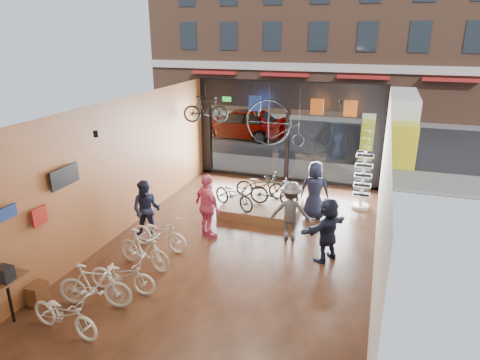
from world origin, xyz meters
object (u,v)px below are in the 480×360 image
at_px(box_truck, 389,126).
at_px(floor_bike_2, 122,275).
at_px(customer_3, 291,211).
at_px(sunglasses_rack, 363,180).
at_px(floor_bike_3, 144,250).
at_px(floor_bike_0, 64,314).
at_px(customer_1, 147,210).
at_px(display_bike_left, 234,195).
at_px(customer_2, 208,207).
at_px(street_car, 241,123).
at_px(customer_5, 328,229).
at_px(floor_bike_4, 159,233).
at_px(display_bike_right, 261,185).
at_px(floor_bike_1, 95,286).
at_px(display_bike_mid, 274,191).
at_px(hung_bike, 206,109).
at_px(penny_farthing, 278,125).
at_px(display_platform, 261,209).
at_px(customer_4, 315,190).

bearing_deg(box_truck, floor_bike_2, -111.90).
bearing_deg(customer_3, sunglasses_rack, -127.36).
relative_size(floor_bike_3, customer_3, 0.96).
bearing_deg(floor_bike_0, customer_1, 14.66).
relative_size(display_bike_left, customer_2, 0.87).
bearing_deg(street_car, sunglasses_rack, 40.37).
bearing_deg(customer_5, floor_bike_4, -45.33).
relative_size(floor_bike_2, customer_3, 0.93).
distance_m(box_truck, customer_5, 10.90).
bearing_deg(sunglasses_rack, street_car, 122.95).
relative_size(street_car, display_bike_right, 2.96).
xyz_separation_m(box_truck, floor_bike_4, (-5.68, -11.63, -0.94)).
height_order(floor_bike_1, display_bike_mid, display_bike_mid).
height_order(display_bike_mid, hung_bike, hung_bike).
distance_m(customer_2, penny_farthing, 4.43).
bearing_deg(floor_bike_4, customer_2, -36.19).
height_order(floor_bike_1, customer_3, customer_3).
bearing_deg(penny_farthing, customer_1, -119.40).
bearing_deg(display_bike_right, customer_3, -150.84).
bearing_deg(box_truck, floor_bike_1, -111.85).
xyz_separation_m(display_platform, penny_farthing, (0.01, 1.93, 2.35)).
bearing_deg(customer_1, floor_bike_3, -73.33).
relative_size(street_car, box_truck, 0.70).
height_order(street_car, display_bike_mid, street_car).
height_order(street_car, sunglasses_rack, sunglasses_rack).
bearing_deg(customer_1, floor_bike_2, -82.63).
xyz_separation_m(display_bike_right, customer_5, (2.54, -2.88, 0.10)).
height_order(street_car, floor_bike_0, street_car).
distance_m(floor_bike_0, customer_4, 7.82).
height_order(street_car, box_truck, box_truck).
bearing_deg(penny_farthing, floor_bike_3, -106.84).
xyz_separation_m(display_bike_right, penny_farthing, (0.20, 1.36, 1.76)).
relative_size(box_truck, floor_bike_2, 4.47).
bearing_deg(street_car, hung_bike, 9.35).
bearing_deg(display_platform, floor_bike_4, -121.80).
relative_size(customer_1, customer_2, 0.91).
distance_m(box_truck, penny_farthing, 7.63).
height_order(floor_bike_0, floor_bike_1, floor_bike_1).
bearing_deg(display_bike_mid, penny_farthing, 9.73).
bearing_deg(display_bike_left, street_car, 43.36).
bearing_deg(penny_farthing, display_platform, -90.22).
bearing_deg(customer_4, display_bike_right, -15.03).
xyz_separation_m(box_truck, penny_farthing, (-3.73, -6.56, 1.11)).
height_order(street_car, floor_bike_2, street_car).
height_order(customer_4, penny_farthing, penny_farthing).
distance_m(display_bike_left, display_bike_right, 1.21).
height_order(floor_bike_2, display_platform, floor_bike_2).
bearing_deg(display_platform, display_bike_right, 108.16).
xyz_separation_m(floor_bike_4, display_bike_left, (1.19, 2.64, 0.28)).
height_order(display_platform, customer_4, customer_4).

